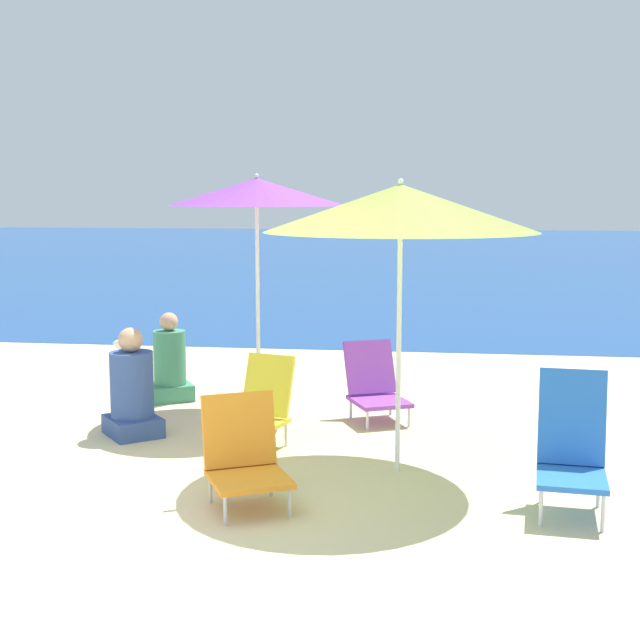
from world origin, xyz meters
The scene contains 11 objects.
ground_plane centered at (0.00, 0.00, 0.00)m, with size 60.00×60.00×0.00m, color beige.
sea_water centered at (0.00, 26.40, 0.00)m, with size 60.00×40.00×0.01m.
beach_umbrella_purple centered at (0.22, 2.96, 2.03)m, with size 1.62×1.62×2.20m.
beach_umbrella_lime centered at (1.58, 1.38, 1.92)m, with size 1.96×1.96×2.13m.
beach_chair_yellow centered at (0.47, 1.90, 0.35)m, with size 0.55×0.63×0.73m.
beach_chair_blue centered at (2.73, 0.73, 0.42)m, with size 0.49×0.63×0.89m.
beach_chair_orange centered at (0.62, 0.54, 0.33)m, with size 0.69×0.72×0.71m.
beach_chair_purple centered at (1.30, 2.89, 0.31)m, with size 0.68×0.76×0.69m.
person_seated_near centered at (-0.76, 3.36, 0.36)m, with size 0.53×0.51×0.87m.
person_seated_far centered at (-0.68, 2.06, 0.37)m, with size 0.61×0.62×0.92m.
seagull centered at (-2.11, 5.71, 0.14)m, with size 0.27×0.11×0.23m.
Camera 1 is at (1.88, -4.96, 2.02)m, focal length 50.00 mm.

